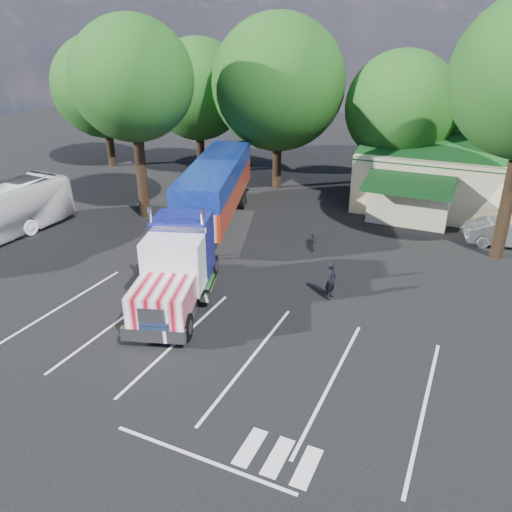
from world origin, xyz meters
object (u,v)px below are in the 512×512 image
at_px(bicycle, 314,239).
at_px(silver_sedan, 508,233).
at_px(semi_truck, 209,201).
at_px(woman, 331,280).

height_order(bicycle, silver_sedan, silver_sedan).
xyz_separation_m(semi_truck, woman, (8.68, -3.88, -1.57)).
bearing_deg(semi_truck, bicycle, -2.64).
height_order(semi_truck, woman, semi_truck).
height_order(woman, bicycle, woman).
bearing_deg(semi_truck, silver_sedan, 3.56).
bearing_deg(bicycle, semi_truck, 178.42).
bearing_deg(woman, silver_sedan, -26.97).
distance_m(woman, bicycle, 6.23).
height_order(semi_truck, bicycle, semi_truck).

